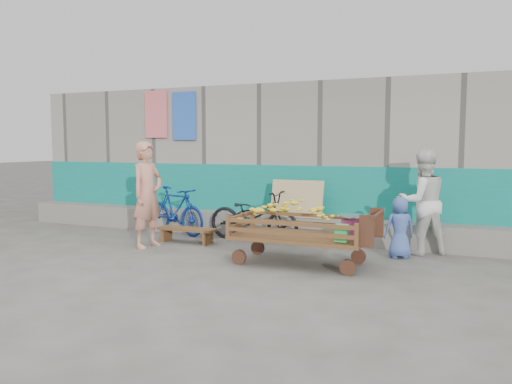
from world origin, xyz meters
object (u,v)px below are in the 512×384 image
at_px(vendor_man, 147,195).
at_px(bicycle_blue, 175,210).
at_px(child, 400,227).
at_px(bicycle_dark, 253,216).
at_px(bench, 187,232).
at_px(woman, 422,202).
at_px(banana_cart, 297,223).

height_order(vendor_man, bicycle_blue, vendor_man).
xyz_separation_m(child, bicycle_dark, (-2.69, 0.36, -0.01)).
distance_m(bench, woman, 4.17).
distance_m(banana_cart, bicycle_blue, 3.39).
relative_size(child, bicycle_blue, 0.61).
xyz_separation_m(bench, bicycle_dark, (1.07, 0.62, 0.27)).
height_order(woman, child, woman).
xyz_separation_m(bench, child, (3.76, 0.25, 0.29)).
bearing_deg(vendor_man, bench, -27.05).
xyz_separation_m(bench, vendor_man, (-0.42, -0.61, 0.73)).
xyz_separation_m(banana_cart, bicycle_dark, (-1.31, 1.40, -0.15)).
distance_m(bench, bicycle_blue, 1.00).
height_order(banana_cart, bench, banana_cart).
bearing_deg(bicycle_dark, banana_cart, -133.32).
height_order(banana_cart, bicycle_blue, bicycle_blue).
bearing_deg(bicycle_blue, bicycle_dark, -75.54).
bearing_deg(child, bicycle_dark, -36.36).
xyz_separation_m(banana_cart, bench, (-2.38, 0.78, -0.43)).
distance_m(banana_cart, bicycle_dark, 1.92).
bearing_deg(bicycle_dark, bench, 123.43).
height_order(bench, child, child).
distance_m(banana_cart, woman, 2.24).
height_order(vendor_man, woman, vendor_man).
height_order(woman, bicycle_dark, woman).
bearing_deg(banana_cart, bicycle_blue, 154.32).
bearing_deg(bicycle_dark, woman, -85.15).
bearing_deg(bicycle_blue, child, -78.83).
relative_size(vendor_man, bicycle_blue, 1.16).
bearing_deg(child, banana_cart, 8.10).
relative_size(banana_cart, bicycle_blue, 1.36).
bearing_deg(woman, bicycle_dark, -29.96).
distance_m(vendor_man, bicycle_blue, 1.39).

